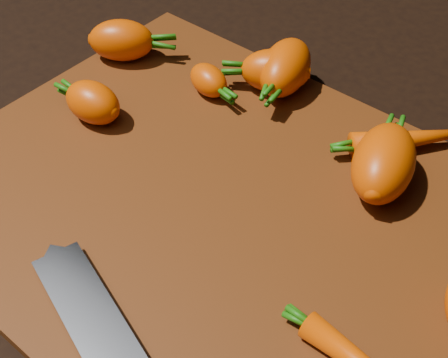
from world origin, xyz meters
The scene contains 9 objects.
ground centered at (0.00, 0.00, -0.01)m, with size 2.00×2.00×0.01m, color black.
cutting_board centered at (0.00, 0.00, 0.01)m, with size 0.50×0.40×0.01m, color #51240A.
carrot_0 centered at (-0.22, 0.10, 0.03)m, with size 0.07×0.05×0.05m, color #DD4901.
carrot_1 centered at (-0.16, 0.01, 0.03)m, with size 0.06×0.04×0.04m, color #DD4901.
carrot_2 centered at (-0.05, 0.17, 0.04)m, with size 0.08×0.05×0.05m, color #DD4901.
carrot_3 centered at (0.10, 0.11, 0.04)m, with size 0.09×0.05×0.05m, color #DD4901.
carrot_4 centered at (-0.06, 0.16, 0.03)m, with size 0.07×0.04×0.04m, color #DD4901.
carrot_5 centered at (-0.11, 0.11, 0.03)m, with size 0.05×0.03×0.03m, color #DD4901.
carrot_7 centered at (0.10, 0.17, 0.03)m, with size 0.12×0.03×0.03m, color #DD4901.
Camera 1 is at (0.24, -0.28, 0.41)m, focal length 50.00 mm.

